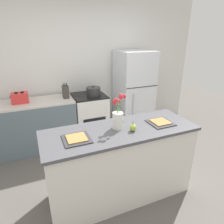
{
  "coord_description": "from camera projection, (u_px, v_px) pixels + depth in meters",
  "views": [
    {
      "loc": [
        -0.89,
        -1.86,
        1.99
      ],
      "look_at": [
        0.0,
        0.25,
        1.07
      ],
      "focal_mm": 32.0,
      "sensor_mm": 36.0,
      "label": 1
    }
  ],
  "objects": [
    {
      "name": "plate_setting_right",
      "position": [
        160.0,
        122.0,
        2.45
      ],
      "size": [
        0.28,
        0.28,
        0.02
      ],
      "color": "#333338",
      "rests_on": "kitchen_island"
    },
    {
      "name": "knife_block",
      "position": [
        66.0,
        92.0,
        3.52
      ],
      "size": [
        0.1,
        0.14,
        0.27
      ],
      "color": "#3D3833",
      "rests_on": "back_counter"
    },
    {
      "name": "ground_plane",
      "position": [
        119.0,
        193.0,
        2.65
      ],
      "size": [
        10.0,
        10.0,
        0.0
      ],
      "primitive_type": "plane",
      "color": "#59544F"
    },
    {
      "name": "plate_setting_left",
      "position": [
        77.0,
        139.0,
        2.07
      ],
      "size": [
        0.28,
        0.28,
        0.02
      ],
      "color": "#333338",
      "rests_on": "kitchen_island"
    },
    {
      "name": "kitchen_island",
      "position": [
        120.0,
        163.0,
        2.48
      ],
      "size": [
        1.8,
        0.66,
        0.95
      ],
      "color": "silver",
      "rests_on": "ground_plane"
    },
    {
      "name": "pear_figurine",
      "position": [
        133.0,
        127.0,
        2.24
      ],
      "size": [
        0.07,
        0.07,
        0.12
      ],
      "color": "#9EBC47",
      "rests_on": "kitchen_island"
    },
    {
      "name": "stove_range",
      "position": [
        90.0,
        117.0,
        3.89
      ],
      "size": [
        0.6,
        0.61,
        0.9
      ],
      "color": "silver",
      "rests_on": "ground_plane"
    },
    {
      "name": "back_counter",
      "position": [
        26.0,
        127.0,
        3.48
      ],
      "size": [
        1.68,
        0.6,
        0.9
      ],
      "color": "slate",
      "rests_on": "ground_plane"
    },
    {
      "name": "toaster",
      "position": [
        20.0,
        98.0,
        3.29
      ],
      "size": [
        0.28,
        0.18,
        0.17
      ],
      "color": "red",
      "rests_on": "back_counter"
    },
    {
      "name": "back_wall",
      "position": [
        77.0,
        68.0,
        3.86
      ],
      "size": [
        5.2,
        0.08,
        2.7
      ],
      "color": "silver",
      "rests_on": "ground_plane"
    },
    {
      "name": "flower_vase",
      "position": [
        118.0,
        118.0,
        2.27
      ],
      "size": [
        0.16,
        0.12,
        0.43
      ],
      "color": "silver",
      "rests_on": "kitchen_island"
    },
    {
      "name": "refrigerator",
      "position": [
        134.0,
        93.0,
        4.09
      ],
      "size": [
        0.68,
        0.67,
        1.66
      ],
      "color": "silver",
      "rests_on": "ground_plane"
    },
    {
      "name": "cooking_pot",
      "position": [
        93.0,
        91.0,
        3.68
      ],
      "size": [
        0.27,
        0.27,
        0.17
      ],
      "color": "#2D2D2D",
      "rests_on": "stove_range"
    }
  ]
}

